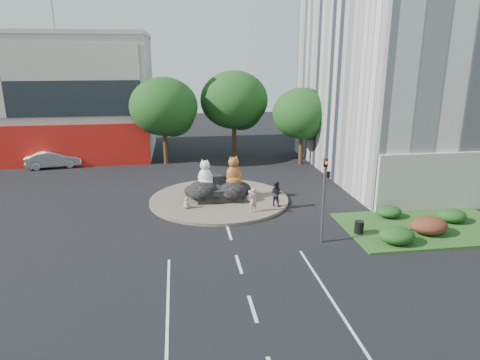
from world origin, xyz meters
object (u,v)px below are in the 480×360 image
object	(u,v)px
pedestrian_dark	(276,194)
parked_car	(54,159)
cat_tabby	(234,171)
kitten_white	(250,195)
cat_white	(205,173)
litter_bin	(359,227)
pedestrian_pink	(253,200)
kitten_calico	(186,202)

from	to	relation	value
pedestrian_dark	parked_car	xyz separation A→B (m)	(-18.13, 14.11, -0.26)
cat_tabby	pedestrian_dark	size ratio (longest dim) A/B	1.27
cat_tabby	kitten_white	bearing A→B (deg)	-57.69
cat_white	pedestrian_dark	world-z (taller)	cat_white
kitten_white	litter_bin	bearing A→B (deg)	-72.02
cat_tabby	litter_bin	bearing A→B (deg)	-61.54
pedestrian_dark	litter_bin	world-z (taller)	pedestrian_dark
pedestrian_pink	pedestrian_dark	xyz separation A→B (m)	(1.75, 0.91, 0.05)
cat_white	kitten_calico	world-z (taller)	cat_white
cat_white	cat_tabby	world-z (taller)	cat_tabby
kitten_white	litter_bin	world-z (taller)	kitten_white
kitten_white	parked_car	size ratio (longest dim) A/B	0.17
pedestrian_dark	litter_bin	xyz separation A→B (m)	(3.79, -5.19, -0.58)
kitten_white	parked_car	distance (m)	20.98
kitten_white	pedestrian_dark	world-z (taller)	pedestrian_dark
pedestrian_pink	parked_car	world-z (taller)	pedestrian_pink
cat_tabby	pedestrian_dark	xyz separation A→B (m)	(2.63, -2.24, -1.14)
kitten_calico	litter_bin	size ratio (longest dim) A/B	1.12
pedestrian_dark	litter_bin	bearing A→B (deg)	165.55
cat_tabby	kitten_white	xyz separation A→B (m)	(1.03, -1.04, -1.59)
cat_white	kitten_calico	size ratio (longest dim) A/B	2.45
kitten_white	litter_bin	xyz separation A→B (m)	(5.39, -6.38, -0.13)
kitten_white	pedestrian_pink	size ratio (longest dim) A/B	0.51
kitten_white	parked_car	xyz separation A→B (m)	(-16.53, 12.91, 0.20)
litter_bin	pedestrian_dark	bearing A→B (deg)	126.19
cat_white	kitten_calico	bearing A→B (deg)	-102.62
kitten_calico	pedestrian_dark	size ratio (longest dim) A/B	0.47
parked_car	cat_tabby	bearing A→B (deg)	-137.49
kitten_white	pedestrian_dark	distance (m)	2.05
kitten_calico	litter_bin	distance (m)	11.35
pedestrian_pink	litter_bin	world-z (taller)	pedestrian_pink
kitten_calico	pedestrian_pink	bearing A→B (deg)	24.29
pedestrian_dark	litter_bin	distance (m)	6.45
kitten_white	litter_bin	distance (m)	8.36
pedestrian_dark	kitten_white	bearing A→B (deg)	2.55
cat_white	litter_bin	xyz separation A→B (m)	(8.47, -7.38, -1.63)
parked_car	litter_bin	bearing A→B (deg)	-141.39
pedestrian_pink	parked_car	size ratio (longest dim) A/B	0.33
pedestrian_pink	kitten_white	bearing A→B (deg)	-117.28
cat_white	pedestrian_dark	distance (m)	5.27
pedestrian_pink	litter_bin	size ratio (longest dim) A/B	2.23
cat_white	parked_car	distance (m)	18.02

